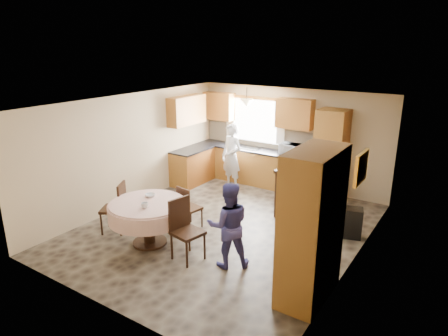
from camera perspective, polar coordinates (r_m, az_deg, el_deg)
floor at (r=8.07m, az=0.14°, el=-8.57°), size 5.00×6.00×0.01m
ceiling at (r=7.33m, az=0.15°, el=9.28°), size 5.00×6.00×0.01m
wall_back at (r=10.16m, az=9.48°, el=4.20°), size 5.00×0.02×2.50m
wall_front at (r=5.52m, az=-17.36°, el=-7.98°), size 5.00×0.02×2.50m
wall_left at (r=9.16m, az=-13.06°, el=2.53°), size 0.02×6.00×2.50m
wall_right at (r=6.65m, az=18.50°, el=-3.67°), size 0.02×6.00×2.50m
window at (r=10.50m, az=4.53°, el=6.77°), size 1.40×0.03×1.10m
curtain_left at (r=10.83m, az=0.90°, el=7.42°), size 0.22×0.02×1.15m
curtain_right at (r=10.12m, az=8.13°, el=6.53°), size 0.22×0.02×1.15m
base_cab_back at (r=10.48m, az=4.35°, el=0.21°), size 3.30×0.60×0.88m
counter_back at (r=10.35m, az=4.41°, el=2.64°), size 3.30×0.64×0.04m
base_cab_left at (r=10.47m, az=-4.54°, el=0.19°), size 0.60×1.20×0.88m
counter_left at (r=10.34m, az=-4.60°, el=2.62°), size 0.64×1.20×0.04m
backsplash at (r=10.53m, az=5.21°, el=4.45°), size 3.30×0.02×0.55m
wall_cab_left at (r=10.87m, az=-0.71°, el=8.85°), size 0.85×0.33×0.72m
wall_cab_right at (r=9.82m, az=10.08°, el=7.65°), size 0.90×0.33×0.72m
wall_cab_side at (r=10.21m, az=-5.34°, el=8.21°), size 0.33×1.20×0.72m
oven_tower at (r=9.53m, az=14.96°, el=1.77°), size 0.66×0.62×2.12m
oven_upper at (r=9.19m, az=14.41°, el=2.47°), size 0.56×0.01×0.45m
oven_lower at (r=9.33m, az=14.18°, el=-0.49°), size 0.56×0.01×0.45m
pendant at (r=10.01m, az=3.25°, el=9.28°), size 0.36×0.36×0.18m
sideboard at (r=8.24m, az=11.90°, el=-4.66°), size 1.47×0.87×0.98m
space_heater at (r=7.99m, az=17.59°, el=-7.43°), size 0.49×0.40×0.58m
cupboard at (r=5.73m, az=12.43°, el=-8.15°), size 0.58×1.16×2.22m
dining_table at (r=7.37m, az=-10.79°, el=-6.14°), size 1.42×1.42×0.81m
chair_left at (r=8.00m, az=-15.06°, el=-5.13°), size 0.59×0.59×1.00m
chair_back at (r=7.90m, az=-5.29°, el=-5.38°), size 0.44×0.44×0.88m
chair_right at (r=6.84m, az=-5.70°, el=-8.26°), size 0.54×0.54×1.06m
framed_picture at (r=6.72m, az=19.00°, el=0.03°), size 0.06×0.62×0.51m
microwave at (r=9.82m, az=9.55°, el=2.62°), size 0.55×0.40×0.29m
person_sink at (r=9.92m, az=1.08°, el=1.64°), size 0.69×0.54×1.67m
person_dining at (r=6.52m, az=0.63°, el=-8.16°), size 0.90×0.87×1.45m
bowl_sideboard at (r=8.15m, az=10.57°, el=-0.97°), size 0.26×0.26×0.05m
bottle_sideboard at (r=7.88m, az=15.42°, el=-1.11°), size 0.11×0.11×0.27m
cup_table at (r=7.05m, az=-11.26°, el=-5.27°), size 0.15×0.15×0.10m
bowl_table at (r=7.54m, az=-10.52°, el=-3.87°), size 0.20×0.20×0.06m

